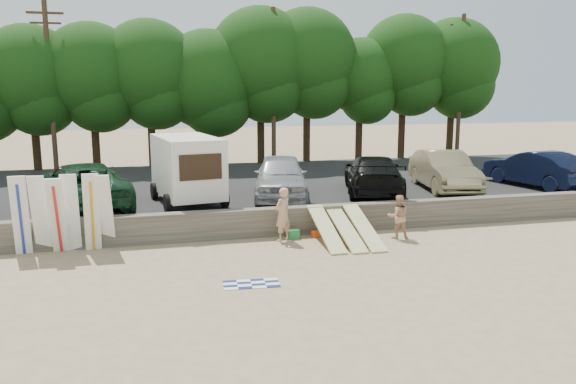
# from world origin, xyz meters

# --- Properties ---
(ground) EXTENTS (120.00, 120.00, 0.00)m
(ground) POSITION_xyz_m (0.00, 0.00, 0.00)
(ground) COLOR tan
(ground) RESTS_ON ground
(seawall) EXTENTS (44.00, 0.50, 1.00)m
(seawall) POSITION_xyz_m (0.00, 3.00, 0.50)
(seawall) COLOR #6B6356
(seawall) RESTS_ON ground
(parking_lot) EXTENTS (44.00, 14.50, 0.70)m
(parking_lot) POSITION_xyz_m (0.00, 10.50, 0.35)
(parking_lot) COLOR #282828
(parking_lot) RESTS_ON ground
(treeline) EXTENTS (34.35, 6.23, 9.31)m
(treeline) POSITION_xyz_m (-0.52, 17.58, 6.33)
(treeline) COLOR #382616
(treeline) RESTS_ON parking_lot
(utility_poles) EXTENTS (25.80, 0.26, 9.00)m
(utility_poles) POSITION_xyz_m (2.00, 16.00, 5.43)
(utility_poles) COLOR #473321
(utility_poles) RESTS_ON parking_lot
(box_trailer) EXTENTS (2.90, 4.43, 2.64)m
(box_trailer) POSITION_xyz_m (-3.72, 6.10, 2.18)
(box_trailer) COLOR white
(box_trailer) RESTS_ON parking_lot
(car_1) EXTENTS (4.11, 6.70, 1.73)m
(car_1) POSITION_xyz_m (-7.60, 6.17, 1.57)
(car_1) COLOR #11311C
(car_1) RESTS_ON parking_lot
(car_2) EXTENTS (3.24, 5.60, 1.79)m
(car_2) POSITION_xyz_m (0.11, 6.32, 1.60)
(car_2) COLOR #9FA0A5
(car_2) RESTS_ON parking_lot
(car_3) EXTENTS (3.89, 6.10, 1.65)m
(car_3) POSITION_xyz_m (4.21, 6.28, 1.52)
(car_3) COLOR black
(car_3) RESTS_ON parking_lot
(car_4) EXTENTS (2.76, 5.47, 1.72)m
(car_4) POSITION_xyz_m (7.66, 6.39, 1.56)
(car_4) COLOR #887B56
(car_4) RESTS_ON parking_lot
(car_5) EXTENTS (2.73, 5.29, 1.66)m
(car_5) POSITION_xyz_m (12.20, 6.08, 1.53)
(car_5) COLOR black
(car_5) RESTS_ON parking_lot
(surfboard_upright_0) EXTENTS (0.54, 0.56, 2.57)m
(surfboard_upright_0) POSITION_xyz_m (-9.13, 2.50, 1.29)
(surfboard_upright_0) COLOR white
(surfboard_upright_0) RESTS_ON ground
(surfboard_upright_1) EXTENTS (0.54, 0.63, 2.55)m
(surfboard_upright_1) POSITION_xyz_m (-8.57, 2.55, 1.28)
(surfboard_upright_1) COLOR white
(surfboard_upright_1) RESTS_ON ground
(surfboard_upright_2) EXTENTS (0.51, 0.84, 2.50)m
(surfboard_upright_2) POSITION_xyz_m (-8.04, 2.36, 1.25)
(surfboard_upright_2) COLOR white
(surfboard_upright_2) RESTS_ON ground
(surfboard_upright_3) EXTENTS (0.52, 0.56, 2.57)m
(surfboard_upright_3) POSITION_xyz_m (-7.65, 2.55, 1.28)
(surfboard_upright_3) COLOR white
(surfboard_upright_3) RESTS_ON ground
(surfboard_upright_4) EXTENTS (0.56, 0.58, 2.57)m
(surfboard_upright_4) POSITION_xyz_m (-7.01, 2.47, 1.29)
(surfboard_upright_4) COLOR white
(surfboard_upright_4) RESTS_ON ground
(surfboard_upright_5) EXTENTS (0.58, 0.81, 2.52)m
(surfboard_upright_5) POSITION_xyz_m (-6.63, 2.55, 1.26)
(surfboard_upright_5) COLOR white
(surfboard_upright_5) RESTS_ON ground
(surfboard_low_0) EXTENTS (0.56, 2.86, 1.05)m
(surfboard_low_0) POSITION_xyz_m (0.54, 1.51, 0.52)
(surfboard_low_0) COLOR beige
(surfboard_low_0) RESTS_ON ground
(surfboard_low_1) EXTENTS (0.56, 2.89, 0.95)m
(surfboard_low_1) POSITION_xyz_m (1.23, 1.45, 0.48)
(surfboard_low_1) COLOR beige
(surfboard_low_1) RESTS_ON ground
(surfboard_low_2) EXTENTS (0.56, 2.86, 1.03)m
(surfboard_low_2) POSITION_xyz_m (1.87, 1.41, 0.51)
(surfboard_low_2) COLOR beige
(surfboard_low_2) RESTS_ON ground
(beachgoer_a) EXTENTS (0.82, 0.75, 1.87)m
(beachgoer_a) POSITION_xyz_m (-0.81, 2.17, 0.93)
(beachgoer_a) COLOR tan
(beachgoer_a) RESTS_ON ground
(beachgoer_b) EXTENTS (0.84, 0.70, 1.54)m
(beachgoer_b) POSITION_xyz_m (3.20, 1.56, 0.77)
(beachgoer_b) COLOR tan
(beachgoer_b) RESTS_ON ground
(cooler) EXTENTS (0.41, 0.34, 0.32)m
(cooler) POSITION_xyz_m (-0.37, 2.40, 0.16)
(cooler) COLOR #268C42
(cooler) RESTS_ON ground
(gear_bag) EXTENTS (0.34, 0.30, 0.22)m
(gear_bag) POSITION_xyz_m (0.47, 2.40, 0.11)
(gear_bag) COLOR #ED561B
(gear_bag) RESTS_ON ground
(beach_towel) EXTENTS (1.62, 1.62, 0.00)m
(beach_towel) POSITION_xyz_m (-2.65, -1.85, 0.01)
(beach_towel) COLOR white
(beach_towel) RESTS_ON ground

